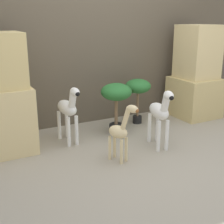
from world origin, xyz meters
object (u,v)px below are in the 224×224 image
at_px(zebra_left, 68,109).
at_px(potted_palm_back, 138,89).
at_px(giraffe_figurine, 121,130).
at_px(potted_palm_front, 116,96).
at_px(zebra_right, 160,112).

xyz_separation_m(zebra_left, potted_palm_back, (1.11, 0.24, 0.08)).
xyz_separation_m(giraffe_figurine, potted_palm_front, (0.37, 0.77, 0.15)).
bearing_deg(zebra_left, potted_palm_front, 2.93).
bearing_deg(zebra_right, zebra_left, 144.82).
xyz_separation_m(zebra_right, potted_palm_back, (0.24, 0.85, 0.08)).
bearing_deg(giraffe_figurine, potted_palm_back, 49.83).
bearing_deg(potted_palm_back, zebra_left, -167.91).
distance_m(giraffe_figurine, potted_palm_front, 0.86).
distance_m(zebra_right, giraffe_figurine, 0.60).
bearing_deg(potted_palm_back, zebra_right, -105.88).
bearing_deg(giraffe_figurine, potted_palm_front, 64.46).
relative_size(zebra_right, giraffe_figurine, 1.12).
xyz_separation_m(giraffe_figurine, potted_palm_back, (0.82, 0.97, 0.16)).
xyz_separation_m(zebra_right, giraffe_figurine, (-0.58, -0.12, -0.08)).
height_order(potted_palm_front, potted_palm_back, potted_palm_front).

